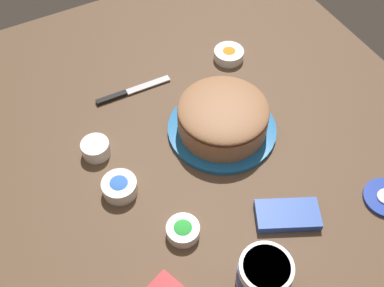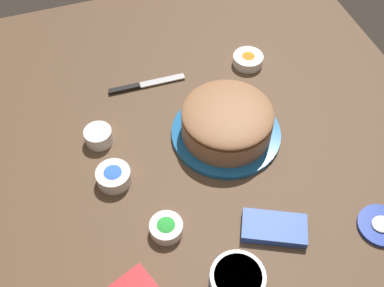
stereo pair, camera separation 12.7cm
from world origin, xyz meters
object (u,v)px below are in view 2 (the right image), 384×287
(frosting_tub, at_px, (237,283))
(sprinkle_bowl_orange, at_px, (248,59))
(sprinkle_bowl_blue, at_px, (113,176))
(spreading_knife, at_px, (140,85))
(sprinkle_bowl_rainbow, at_px, (98,136))
(frosting_tub_lid, at_px, (381,225))
(frosted_cake, at_px, (227,123))
(sprinkle_bowl_green, at_px, (166,228))
(candy_box_upper, at_px, (274,228))

(frosting_tub, height_order, sprinkle_bowl_orange, frosting_tub)
(sprinkle_bowl_blue, bearing_deg, spreading_knife, -115.96)
(frosting_tub, relative_size, sprinkle_bowl_rainbow, 1.58)
(sprinkle_bowl_rainbow, bearing_deg, sprinkle_bowl_orange, -162.85)
(frosting_tub_lid, distance_m, sprinkle_bowl_rainbow, 0.77)
(sprinkle_bowl_orange, bearing_deg, frosting_tub_lid, 97.71)
(spreading_knife, bearing_deg, frosted_cake, 125.14)
(sprinkle_bowl_orange, height_order, sprinkle_bowl_green, sprinkle_bowl_green)
(spreading_knife, xyz_separation_m, sprinkle_bowl_orange, (-0.35, 0.01, 0.01))
(sprinkle_bowl_orange, bearing_deg, spreading_knife, -1.40)
(frosted_cake, relative_size, candy_box_upper, 1.96)
(frosting_tub, distance_m, sprinkle_bowl_rainbow, 0.55)
(frosting_tub_lid, bearing_deg, sprinkle_bowl_blue, -29.90)
(frosted_cake, relative_size, frosting_tub, 2.51)
(frosted_cake, distance_m, sprinkle_bowl_green, 0.34)
(frosting_tub_lid, distance_m, sprinkle_bowl_blue, 0.68)
(frosting_tub_lid, xyz_separation_m, spreading_knife, (0.44, -0.65, -0.00))
(frosted_cake, xyz_separation_m, sprinkle_bowl_green, (0.24, 0.23, -0.03))
(sprinkle_bowl_rainbow, bearing_deg, frosting_tub, 111.20)
(candy_box_upper, bearing_deg, sprinkle_bowl_rainbow, -24.37)
(sprinkle_bowl_orange, height_order, sprinkle_bowl_rainbow, sprinkle_bowl_rainbow)
(frosting_tub, xyz_separation_m, frosting_tub_lid, (-0.40, -0.04, -0.04))
(frosting_tub_lid, height_order, sprinkle_bowl_blue, sprinkle_bowl_blue)
(sprinkle_bowl_blue, bearing_deg, frosting_tub_lid, 150.10)
(frosting_tub, bearing_deg, sprinkle_bowl_green, -61.55)
(sprinkle_bowl_orange, xyz_separation_m, sprinkle_bowl_green, (0.41, 0.48, 0.00))
(sprinkle_bowl_orange, xyz_separation_m, sprinkle_bowl_blue, (0.50, 0.30, 0.01))
(spreading_knife, bearing_deg, candy_box_upper, 107.83)
(frosting_tub_lid, distance_m, candy_box_upper, 0.26)
(sprinkle_bowl_rainbow, height_order, candy_box_upper, sprinkle_bowl_rainbow)
(frosting_tub, distance_m, sprinkle_bowl_green, 0.22)
(frosting_tub_lid, bearing_deg, spreading_knife, -55.97)
(sprinkle_bowl_blue, relative_size, sprinkle_bowl_rainbow, 1.17)
(sprinkle_bowl_orange, distance_m, sprinkle_bowl_green, 0.64)
(spreading_knife, relative_size, sprinkle_bowl_green, 2.93)
(frosted_cake, height_order, frosting_tub_lid, frosted_cake)
(frosted_cake, xyz_separation_m, candy_box_upper, (-0.00, 0.32, -0.04))
(spreading_knife, xyz_separation_m, candy_box_upper, (-0.18, 0.57, 0.01))
(frosting_tub, distance_m, spreading_knife, 0.68)
(frosting_tub, height_order, sprinkle_bowl_blue, frosting_tub)
(sprinkle_bowl_rainbow, bearing_deg, candy_box_upper, 130.27)
(frosted_cake, distance_m, spreading_knife, 0.32)
(sprinkle_bowl_orange, relative_size, candy_box_upper, 0.61)
(frosting_tub_lid, height_order, candy_box_upper, candy_box_upper)
(frosting_tub_lid, xyz_separation_m, candy_box_upper, (0.25, -0.07, 0.01))
(frosted_cake, distance_m, frosting_tub_lid, 0.47)
(frosted_cake, distance_m, sprinkle_bowl_blue, 0.34)
(frosted_cake, bearing_deg, sprinkle_bowl_orange, -124.26)
(frosted_cake, height_order, sprinkle_bowl_blue, frosted_cake)
(frosting_tub_lid, bearing_deg, sprinkle_bowl_rainbow, -38.83)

